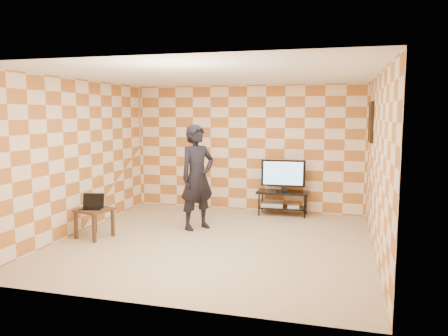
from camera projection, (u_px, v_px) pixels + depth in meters
The scene contains 14 objects.
floor at pixel (215, 241), 7.21m from camera, with size 5.00×5.00×0.00m, color #C6AF89.
wall_back at pixel (247, 148), 9.44m from camera, with size 5.00×0.02×2.70m, color beige.
wall_front at pixel (149, 185), 4.65m from camera, with size 5.00×0.02×2.70m, color beige.
wall_left at pixel (78, 156), 7.69m from camera, with size 0.02×5.00×2.70m, color beige.
wall_right at pixel (378, 165), 6.40m from camera, with size 0.02×5.00×2.70m, color beige.
ceiling at pixel (214, 75), 6.87m from camera, with size 5.00×5.00×0.02m, color white.
wall_art at pixel (371, 122), 7.82m from camera, with size 0.04×0.72×0.72m.
tv_stand at pixel (283, 198), 9.03m from camera, with size 1.06×0.48×0.50m.
tv at pixel (283, 174), 8.97m from camera, with size 0.90×0.18×0.65m.
dvd_player at pixel (272, 205), 9.10m from camera, with size 0.45×0.32×0.07m, color #AFAFB2.
game_console at pixel (293, 207), 8.96m from camera, with size 0.24×0.17×0.05m, color silver.
side_table at pixel (94, 214), 7.39m from camera, with size 0.62×0.62×0.50m.
laptop at pixel (92, 205), 7.41m from camera, with size 0.42×0.36×0.24m.
person at pixel (197, 177), 7.90m from camera, with size 0.69×0.46×1.90m, color black.
Camera 1 is at (1.97, -6.72, 2.11)m, focal length 35.00 mm.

